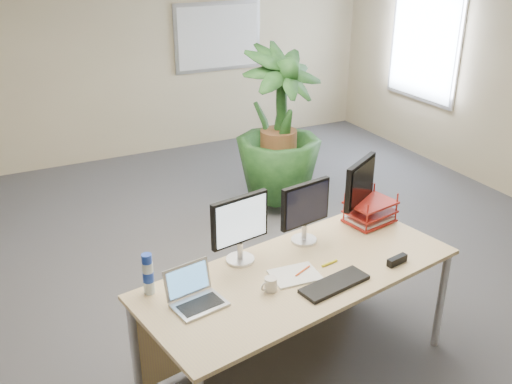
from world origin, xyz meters
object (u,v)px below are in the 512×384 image
desk (288,286)px  monitor_left (240,225)px  floor_plant (278,145)px  laptop (194,294)px  monitor_right (305,209)px

desk → monitor_left: size_ratio=4.79×
desk → monitor_left: (-0.27, 0.18, 0.45)m
desk → floor_plant: 2.60m
desk → laptop: bearing=-169.9°
laptop → desk: bearing=10.1°
floor_plant → monitor_left: (-1.47, -2.14, 0.36)m
monitor_right → floor_plant: bearing=65.9°
laptop → floor_plant: bearing=51.9°
laptop → monitor_left: bearing=34.3°
desk → laptop: (-0.72, -0.13, 0.24)m
monitor_left → floor_plant: bearing=55.6°
desk → laptop: laptop is taller
monitor_left → monitor_right: size_ratio=1.04×
desk → floor_plant: (1.19, 2.31, 0.10)m
monitor_right → laptop: 1.06m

